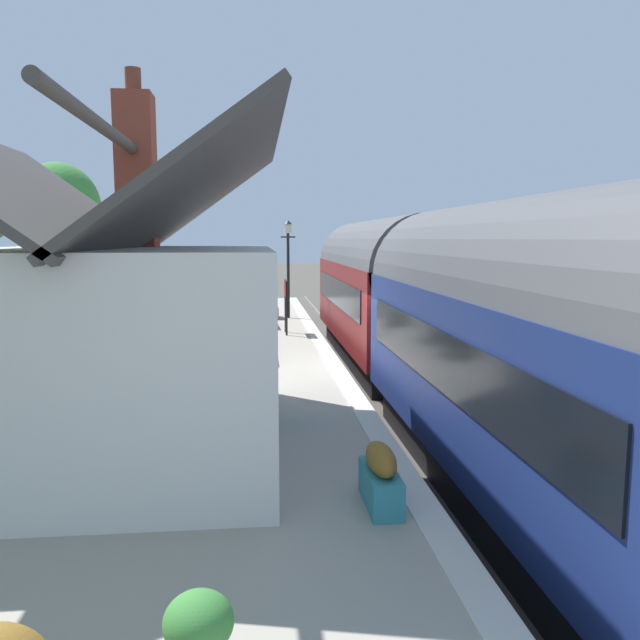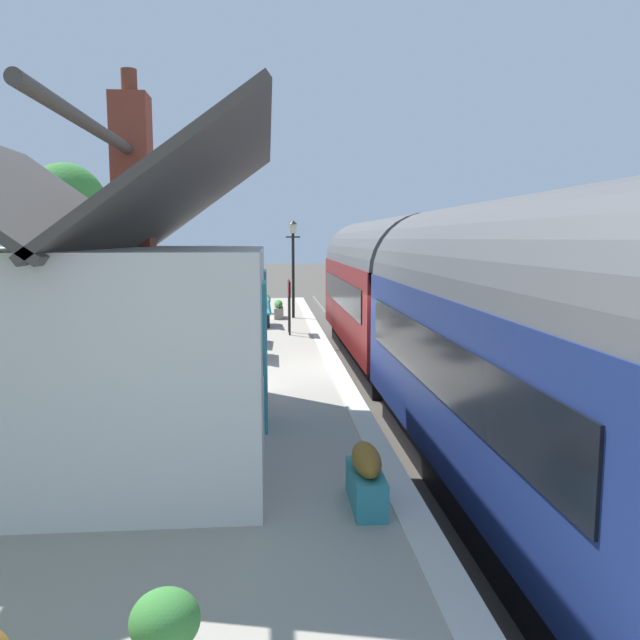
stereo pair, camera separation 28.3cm
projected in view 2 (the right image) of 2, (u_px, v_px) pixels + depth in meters
The scene contains 18 objects.
ground_plane at pixel (388, 408), 13.89m from camera, with size 160.00×160.00×0.00m, color #4C473F.
platform at pixel (209, 391), 13.50m from camera, with size 32.00×5.87×0.96m, color #A39B8C.
platform_edge_coping at pixel (335, 366), 13.66m from camera, with size 32.00×0.36×0.02m, color beige.
rail_near at pixel (460, 404), 14.01m from camera, with size 52.00×0.08×0.14m, color gray.
rail_far at pixel (396, 405), 13.89m from camera, with size 52.00×0.08×0.14m, color gray.
train at pixel (430, 308), 13.71m from camera, with size 20.87×2.73×4.32m.
station_building at pixel (115, 336), 8.43m from camera, with size 5.89×4.27×5.33m.
bench_mid_platform at pixel (265, 311), 20.01m from camera, with size 1.42×0.49×0.88m.
bench_platform_end at pixel (254, 338), 14.57m from camera, with size 1.40×0.44×0.88m.
bench_by_lamp at pixel (251, 326), 16.60m from camera, with size 1.41×0.48×0.88m.
planter_corner_building at pixel (366, 477), 6.51m from camera, with size 0.90×0.32×0.65m.
planter_edge_far at pixel (165, 635), 3.86m from camera, with size 0.44×0.44×0.64m.
planter_edge_near at pixel (265, 302), 23.36m from camera, with size 0.45×0.45×0.75m.
planter_bench_left at pixel (141, 333), 16.50m from camera, with size 0.71×0.32×0.62m.
planter_bench_right at pixel (279, 309), 22.02m from camera, with size 1.03×0.32×0.63m.
lamp_post_platform at pixel (293, 249), 21.76m from camera, with size 0.32×0.50×3.41m.
station_sign_board at pixel (289, 293), 18.26m from camera, with size 0.96×0.06×1.57m.
tree_far_right at pixel (67, 210), 23.05m from camera, with size 3.06×2.97×6.50m.
Camera 2 is at (-13.35, 2.62, 3.74)m, focal length 35.14 mm.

